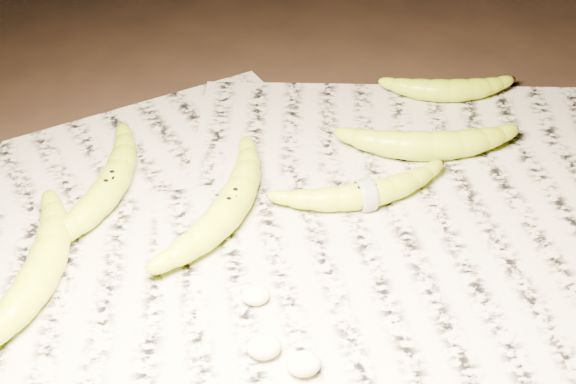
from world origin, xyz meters
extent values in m
plane|color=black|center=(0.00, 0.00, 0.00)|extent=(3.00, 3.00, 0.00)
cube|color=#B2AE98|center=(0.01, 0.03, 0.00)|extent=(0.90, 0.70, 0.01)
torus|color=white|center=(0.12, 0.06, 0.02)|extent=(0.01, 0.04, 0.04)
ellipsoid|color=beige|center=(-0.03, -0.14, 0.02)|extent=(0.03, 0.03, 0.02)
ellipsoid|color=beige|center=(0.00, -0.17, 0.02)|extent=(0.03, 0.03, 0.02)
ellipsoid|color=beige|center=(-0.03, -0.07, 0.02)|extent=(0.03, 0.02, 0.02)
camera|label=1|loc=(-0.10, -0.64, 0.61)|focal=50.00mm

